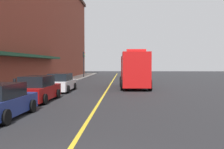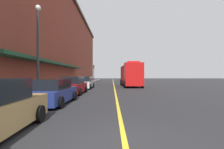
% 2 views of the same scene
% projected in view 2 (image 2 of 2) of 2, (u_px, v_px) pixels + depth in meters
% --- Properties ---
extents(ground_plane, '(112.00, 112.00, 0.00)m').
position_uv_depth(ground_plane, '(114.00, 85.00, 29.12)').
color(ground_plane, '#232326').
extents(sidewalk_left, '(2.40, 70.00, 0.15)m').
position_uv_depth(sidewalk_left, '(79.00, 85.00, 29.11)').
color(sidewalk_left, '#ADA8A0').
rests_on(sidewalk_left, ground).
extents(lane_center_stripe, '(0.16, 70.00, 0.01)m').
position_uv_depth(lane_center_stripe, '(114.00, 85.00, 29.12)').
color(lane_center_stripe, gold).
rests_on(lane_center_stripe, ground).
extents(brick_building_left, '(9.46, 64.00, 15.89)m').
position_uv_depth(brick_building_left, '(47.00, 39.00, 28.11)').
color(brick_building_left, brown).
rests_on(brick_building_left, ground).
extents(parked_car_1, '(2.07, 4.58, 1.55)m').
position_uv_depth(parked_car_1, '(54.00, 92.00, 10.11)').
color(parked_car_1, navy).
rests_on(parked_car_1, ground).
extents(parked_car_2, '(2.02, 4.77, 1.64)m').
position_uv_depth(parked_car_2, '(74.00, 86.00, 15.50)').
color(parked_car_2, maroon).
rests_on(parked_car_2, ground).
extents(parked_car_3, '(2.04, 4.88, 1.58)m').
position_uv_depth(parked_car_3, '(85.00, 83.00, 21.74)').
color(parked_car_3, silver).
rests_on(parked_car_3, ground).
extents(fire_truck, '(2.97, 8.37, 3.70)m').
position_uv_depth(fire_truck, '(130.00, 75.00, 25.64)').
color(fire_truck, red).
rests_on(fire_truck, ground).
extents(parking_meter_0, '(0.14, 0.18, 1.33)m').
position_uv_depth(parking_meter_0, '(58.00, 83.00, 15.18)').
color(parking_meter_0, '#4C4C51').
rests_on(parking_meter_0, sidewalk_left).
extents(parking_meter_2, '(0.14, 0.18, 1.33)m').
position_uv_depth(parking_meter_2, '(22.00, 88.00, 9.17)').
color(parking_meter_2, '#4C4C51').
rests_on(parking_meter_2, sidewalk_left).
extents(street_lamp_left, '(0.44, 0.44, 6.94)m').
position_uv_depth(street_lamp_left, '(38.00, 40.00, 12.37)').
color(street_lamp_left, '#33383D').
rests_on(street_lamp_left, sidewalk_left).
extents(traffic_light_near, '(0.38, 0.36, 4.30)m').
position_uv_depth(traffic_light_near, '(94.00, 70.00, 44.42)').
color(traffic_light_near, '#232326').
rests_on(traffic_light_near, sidewalk_left).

